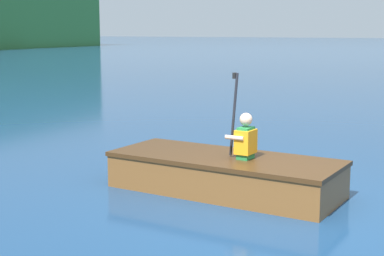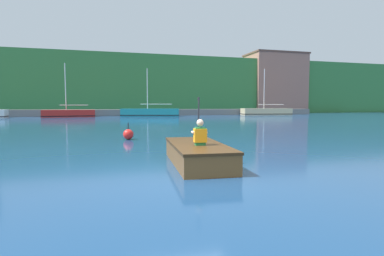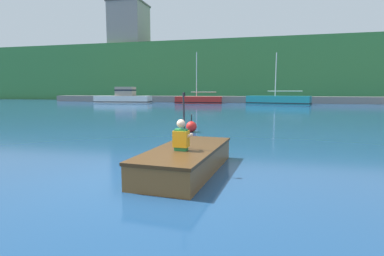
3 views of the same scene
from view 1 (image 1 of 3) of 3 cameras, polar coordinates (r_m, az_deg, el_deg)
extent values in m
plane|color=navy|center=(7.32, 8.35, -8.09)|extent=(300.00, 300.00, 0.00)
cube|color=brown|center=(8.06, 3.18, -4.49)|extent=(1.42, 3.19, 0.50)
cube|color=#432A13|center=(8.01, 3.19, -2.95)|extent=(1.46, 3.23, 0.06)
cube|color=#432A13|center=(8.01, 3.19, -3.02)|extent=(1.17, 2.74, 0.02)
cone|color=brown|center=(8.83, -5.41, -3.11)|extent=(0.45, 0.45, 0.45)
cube|color=brown|center=(7.91, 4.69, -3.27)|extent=(1.14, 0.24, 0.03)
cube|color=#267F3F|center=(7.82, 5.22, -1.46)|extent=(0.25, 0.18, 0.43)
cube|color=orange|center=(7.82, 5.23, -1.31)|extent=(0.30, 0.23, 0.32)
sphere|color=beige|center=(7.77, 5.26, 0.85)|extent=(0.17, 0.17, 0.17)
cylinder|color=beige|center=(7.98, 5.12, -0.62)|extent=(0.07, 0.26, 0.06)
cylinder|color=beige|center=(7.72, 4.14, -0.95)|extent=(0.07, 0.26, 0.06)
cylinder|color=#232328|center=(7.84, 4.08, 1.30)|extent=(0.05, 0.13, 1.12)
cylinder|color=black|center=(7.79, 4.13, 5.09)|extent=(0.05, 0.05, 0.08)
camera|label=2|loc=(6.47, 63.67, -2.61)|focal=28.00mm
camera|label=3|loc=(9.16, 44.42, 3.49)|focal=28.00mm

